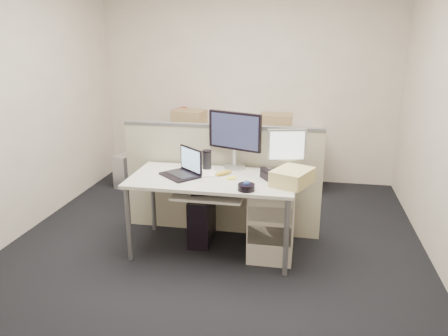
% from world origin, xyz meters
% --- Properties ---
extents(floor, '(4.00, 4.50, 0.01)m').
position_xyz_m(floor, '(0.00, 0.00, -0.01)').
color(floor, black).
rests_on(floor, ground).
extents(wall_back, '(4.00, 0.02, 2.70)m').
position_xyz_m(wall_back, '(0.00, 2.25, 1.35)').
color(wall_back, silver).
rests_on(wall_back, ground).
extents(wall_front, '(4.00, 0.02, 2.70)m').
position_xyz_m(wall_front, '(0.00, -2.25, 1.35)').
color(wall_front, silver).
rests_on(wall_front, ground).
extents(wall_left, '(0.02, 4.50, 2.70)m').
position_xyz_m(wall_left, '(-2.00, 0.00, 1.35)').
color(wall_left, silver).
rests_on(wall_left, ground).
extents(desk, '(1.50, 0.75, 0.73)m').
position_xyz_m(desk, '(0.00, 0.00, 0.66)').
color(desk, silver).
rests_on(desk, floor).
extents(keyboard_tray, '(0.62, 0.32, 0.02)m').
position_xyz_m(keyboard_tray, '(0.00, -0.18, 0.62)').
color(keyboard_tray, silver).
rests_on(keyboard_tray, desk).
extents(drawer_pedestal, '(0.40, 0.55, 0.65)m').
position_xyz_m(drawer_pedestal, '(0.55, 0.05, 0.33)').
color(drawer_pedestal, beige).
rests_on(drawer_pedestal, floor).
extents(cubicle_partition, '(2.00, 0.06, 1.10)m').
position_xyz_m(cubicle_partition, '(0.00, 0.45, 0.55)').
color(cubicle_partition, '#B3AC91').
rests_on(cubicle_partition, floor).
extents(back_counter, '(2.00, 0.60, 0.72)m').
position_xyz_m(back_counter, '(0.00, 1.93, 0.36)').
color(back_counter, beige).
rests_on(back_counter, floor).
extents(monitor_main, '(0.59, 0.40, 0.55)m').
position_xyz_m(monitor_main, '(0.15, 0.32, 1.01)').
color(monitor_main, black).
rests_on(monitor_main, desk).
extents(monitor_small, '(0.38, 0.25, 0.43)m').
position_xyz_m(monitor_small, '(0.65, 0.18, 0.95)').
color(monitor_small, '#B7B7BC').
rests_on(monitor_small, desk).
extents(laptop, '(0.42, 0.41, 0.25)m').
position_xyz_m(laptop, '(-0.30, -0.02, 0.86)').
color(laptop, black).
rests_on(laptop, desk).
extents(trackball, '(0.16, 0.16, 0.06)m').
position_xyz_m(trackball, '(0.35, -0.28, 0.76)').
color(trackball, black).
rests_on(trackball, desk).
extents(desk_phone, '(0.27, 0.25, 0.07)m').
position_xyz_m(desk_phone, '(0.55, 0.08, 0.76)').
color(desk_phone, black).
rests_on(desk_phone, desk).
extents(paper_stack, '(0.33, 0.37, 0.01)m').
position_xyz_m(paper_stack, '(-0.12, 0.12, 0.74)').
color(paper_stack, white).
rests_on(paper_stack, desk).
extents(sticky_pad, '(0.09, 0.09, 0.01)m').
position_xyz_m(sticky_pad, '(0.18, 0.00, 0.74)').
color(sticky_pad, yellow).
rests_on(sticky_pad, desk).
extents(travel_mug, '(0.09, 0.09, 0.18)m').
position_xyz_m(travel_mug, '(-0.10, 0.22, 0.82)').
color(travel_mug, black).
rests_on(travel_mug, desk).
extents(banana, '(0.17, 0.17, 0.04)m').
position_xyz_m(banana, '(0.08, 0.09, 0.75)').
color(banana, gold).
rests_on(banana, desk).
extents(cellphone, '(0.09, 0.13, 0.02)m').
position_xyz_m(cellphone, '(-0.15, 0.05, 0.74)').
color(cellphone, black).
rests_on(cellphone, desk).
extents(manila_folders, '(0.40, 0.44, 0.13)m').
position_xyz_m(manila_folders, '(0.72, -0.05, 0.80)').
color(manila_folders, '#DDC776').
rests_on(manila_folders, desk).
extents(keyboard, '(0.43, 0.22, 0.02)m').
position_xyz_m(keyboard, '(0.05, -0.14, 0.64)').
color(keyboard, black).
rests_on(keyboard, keyboard_tray).
extents(pc_tower_desk, '(0.22, 0.51, 0.47)m').
position_xyz_m(pc_tower_desk, '(-0.15, 0.20, 0.23)').
color(pc_tower_desk, black).
rests_on(pc_tower_desk, floor).
extents(pc_tower_spare_dark, '(0.33, 0.49, 0.42)m').
position_xyz_m(pc_tower_spare_dark, '(-1.12, 1.63, 0.21)').
color(pc_tower_spare_dark, black).
rests_on(pc_tower_spare_dark, floor).
extents(pc_tower_spare_silver, '(0.30, 0.51, 0.44)m').
position_xyz_m(pc_tower_spare_silver, '(-1.51, 1.63, 0.22)').
color(pc_tower_spare_silver, '#B7B7BC').
rests_on(pc_tower_spare_silver, floor).
extents(cardboard_box_left, '(0.44, 0.35, 0.30)m').
position_xyz_m(cardboard_box_left, '(-0.70, 1.81, 0.87)').
color(cardboard_box_left, '#9E8558').
rests_on(cardboard_box_left, back_counter).
extents(cardboard_box_right, '(0.40, 0.32, 0.29)m').
position_xyz_m(cardboard_box_right, '(0.44, 1.81, 0.86)').
color(cardboard_box_right, '#9E8558').
rests_on(cardboard_box_right, back_counter).
extents(red_binder, '(0.13, 0.31, 0.28)m').
position_xyz_m(red_binder, '(-0.90, 2.03, 0.86)').
color(red_binder, '#AE0C0F').
rests_on(red_binder, back_counter).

